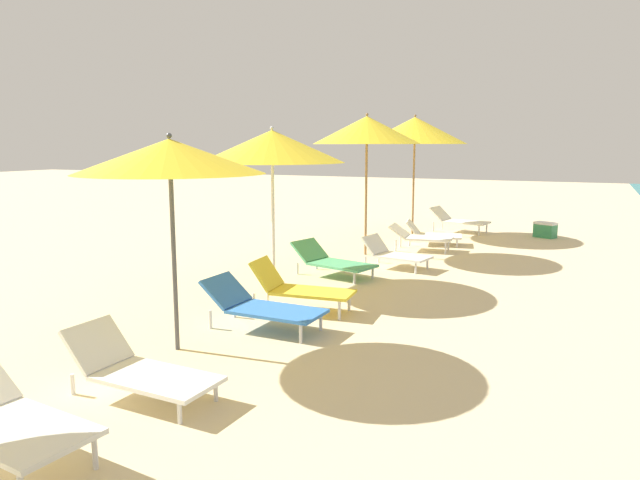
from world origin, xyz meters
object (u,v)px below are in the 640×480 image
(lounger_fourth_shoreside, at_px, (332,261))
(umbrella_fifth, at_px, (367,130))
(umbrella_third, at_px, (170,157))
(lounger_fourth_inland, at_px, (299,287))
(lounger_third_shoreside, at_px, (261,305))
(lounger_farthest_inland, at_px, (432,234))
(lounger_fifth_shoreside, at_px, (420,236))
(lounger_fifth_inland, at_px, (395,253))
(lounger_second_shoreside, at_px, (5,421))
(umbrella_fourth, at_px, (272,146))
(cooler_box, at_px, (545,230))
(lounger_third_inland, at_px, (139,368))
(lounger_farthest_shoreside, at_px, (458,220))
(umbrella_farthest, at_px, (415,131))

(lounger_fourth_shoreside, relative_size, umbrella_fifth, 0.54)
(umbrella_third, xyz_separation_m, lounger_fourth_inland, (0.55, 1.93, -1.80))
(lounger_third_shoreside, bearing_deg, lounger_farthest_inland, 88.16)
(lounger_fifth_shoreside, height_order, lounger_fifth_inland, lounger_fifth_inland)
(lounger_farthest_inland, bearing_deg, umbrella_third, -108.18)
(lounger_second_shoreside, height_order, lounger_farthest_inland, lounger_second_shoreside)
(umbrella_fourth, bearing_deg, lounger_fifth_inland, 55.57)
(umbrella_fourth, xyz_separation_m, umbrella_fifth, (0.45, 3.08, 0.31))
(lounger_second_shoreside, xyz_separation_m, lounger_fourth_inland, (0.14, 4.37, 0.01))
(umbrella_third, relative_size, cooler_box, 4.11)
(lounger_third_inland, bearing_deg, lounger_farthest_shoreside, 89.99)
(lounger_fifth_inland, height_order, umbrella_farthest, umbrella_farthest)
(umbrella_fifth, relative_size, umbrella_farthest, 0.96)
(umbrella_third, relative_size, umbrella_fifth, 0.83)
(lounger_farthest_inland, relative_size, cooler_box, 2.33)
(umbrella_fourth, xyz_separation_m, lounger_farthest_shoreside, (1.54, 7.08, -1.91))
(lounger_fourth_shoreside, xyz_separation_m, lounger_farthest_shoreside, (0.92, 6.13, 0.05))
(lounger_third_shoreside, bearing_deg, lounger_second_shoreside, -89.91)
(lounger_farthest_shoreside, height_order, cooler_box, lounger_farthest_shoreside)
(lounger_farthest_shoreside, bearing_deg, lounger_fourth_shoreside, -88.31)
(lounger_fourth_inland, bearing_deg, lounger_farthest_shoreside, 81.02)
(umbrella_fifth, relative_size, lounger_farthest_shoreside, 1.85)
(lounger_third_shoreside, bearing_deg, cooler_box, 75.14)
(umbrella_farthest, xyz_separation_m, lounger_farthest_inland, (0.82, -1.29, -2.34))
(lounger_second_shoreside, bearing_deg, lounger_third_shoreside, 95.06)
(lounger_fifth_inland, distance_m, umbrella_farthest, 4.79)
(umbrella_fourth, height_order, lounger_farthest_inland, umbrella_fourth)
(lounger_fourth_inland, distance_m, lounger_fifth_inland, 3.31)
(umbrella_fifth, height_order, cooler_box, umbrella_fifth)
(lounger_fourth_inland, xyz_separation_m, lounger_farthest_shoreside, (0.46, 8.32, -0.02))
(lounger_second_shoreside, relative_size, lounger_fifth_inland, 1.10)
(lounger_fourth_shoreside, relative_size, lounger_fourth_inland, 1.10)
(lounger_farthest_inland, bearing_deg, umbrella_fifth, -129.96)
(lounger_fourth_shoreside, height_order, lounger_farthest_inland, lounger_fourth_shoreside)
(lounger_fourth_shoreside, bearing_deg, lounger_second_shoreside, -73.51)
(lounger_second_shoreside, distance_m, cooler_box, 12.92)
(lounger_fourth_shoreside, bearing_deg, lounger_farthest_shoreside, 95.22)
(umbrella_third, bearing_deg, lounger_fifth_shoreside, 83.41)
(lounger_third_inland, bearing_deg, lounger_farthest_inland, 90.22)
(umbrella_third, xyz_separation_m, lounger_third_shoreside, (0.48, 1.03, -1.83))
(lounger_fourth_inland, distance_m, umbrella_fifth, 4.89)
(umbrella_fourth, height_order, lounger_fourth_shoreside, umbrella_fourth)
(lounger_fourth_shoreside, relative_size, lounger_fifth_shoreside, 1.15)
(lounger_fifth_shoreside, xyz_separation_m, cooler_box, (2.31, 3.02, -0.12))
(umbrella_fifth, height_order, lounger_farthest_inland, umbrella_fifth)
(lounger_second_shoreside, relative_size, umbrella_fourth, 0.56)
(lounger_third_shoreside, distance_m, lounger_third_inland, 2.19)
(umbrella_third, distance_m, umbrella_farthest, 9.34)
(lounger_farthest_shoreside, bearing_deg, lounger_fifth_shoreside, -83.10)
(umbrella_fourth, bearing_deg, umbrella_third, -80.43)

